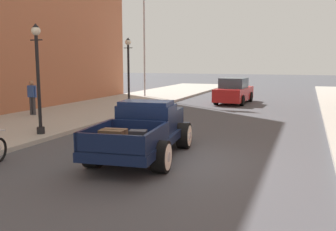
{
  "coord_description": "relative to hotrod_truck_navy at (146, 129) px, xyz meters",
  "views": [
    {
      "loc": [
        3.75,
        -9.43,
        2.71
      ],
      "look_at": [
        -0.37,
        1.54,
        1.0
      ],
      "focal_mm": 39.73,
      "sensor_mm": 36.0,
      "label": 1
    }
  ],
  "objects": [
    {
      "name": "ground_plane",
      "position": [
        0.59,
        -0.28,
        -0.75
      ],
      "size": [
        140.0,
        140.0,
        0.0
      ],
      "primitive_type": "plane",
      "color": "#47474C"
    },
    {
      "name": "hotrod_truck_navy",
      "position": [
        0.0,
        0.0,
        0.0
      ],
      "size": [
        2.53,
        5.06,
        1.58
      ],
      "color": "#0F1938",
      "rests_on": "ground"
    },
    {
      "name": "car_background_red",
      "position": [
        -0.14,
        14.39,
        0.01
      ],
      "size": [
        2.03,
        4.38,
        1.65
      ],
      "color": "#AD1E1E",
      "rests_on": "ground"
    },
    {
      "name": "pedestrian_sidewalk_left",
      "position": [
        -8.05,
        4.66,
        0.33
      ],
      "size": [
        0.53,
        0.22,
        1.65
      ],
      "color": "#333338",
      "rests_on": "sidewalk_left"
    },
    {
      "name": "street_lamp_near",
      "position": [
        -4.5,
        0.9,
        1.63
      ],
      "size": [
        0.5,
        0.32,
        3.85
      ],
      "color": "black",
      "rests_on": "sidewalk_left"
    },
    {
      "name": "street_lamp_far",
      "position": [
        -4.99,
        8.9,
        1.63
      ],
      "size": [
        0.5,
        0.32,
        3.85
      ],
      "color": "black",
      "rests_on": "sidewalk_left"
    },
    {
      "name": "flagpole",
      "position": [
        -6.73,
        15.45,
        5.02
      ],
      "size": [
        1.74,
        0.16,
        9.16
      ],
      "color": "#B2B2B7",
      "rests_on": "sidewalk_left"
    }
  ]
}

